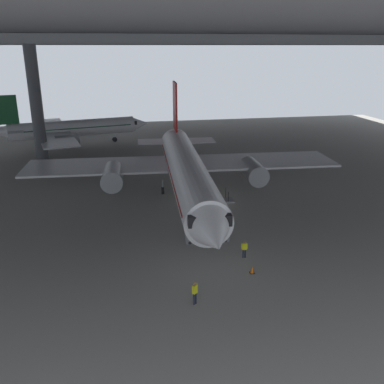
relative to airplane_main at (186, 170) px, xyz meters
The scene contains 8 objects.
ground_plane 3.99m from the airplane_main, 25.88° to the right, with size 110.00×110.00×0.00m, color gray.
hangar_structure 19.73m from the airplane_main, 83.50° to the left, with size 121.00×99.00×19.01m.
airplane_main is the anchor object (origin of this frame).
boarding_stairs 11.30m from the airplane_main, 90.20° to the right, with size 4.44×1.75×4.82m.
crew_worker_near_nose 21.09m from the airplane_main, 98.69° to the right, with size 0.45×0.40×1.75m.
crew_worker_by_stairs 15.30m from the airplane_main, 81.45° to the right, with size 0.55×0.23×1.55m.
airplane_distant 35.14m from the airplane_main, 115.82° to the left, with size 28.37×27.80×9.29m.
traffic_cone_orange 17.88m from the airplane_main, 83.19° to the right, with size 0.36×0.36×0.60m.
Camera 1 is at (-9.65, -44.28, 16.88)m, focal length 39.21 mm.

